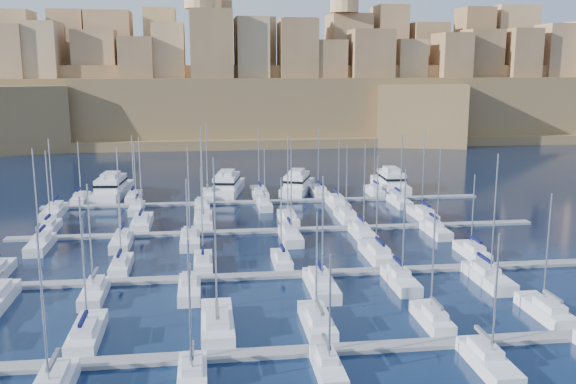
{
  "coord_description": "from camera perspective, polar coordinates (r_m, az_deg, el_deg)",
  "views": [
    {
      "loc": [
        -11.67,
        -88.4,
        26.11
      ],
      "look_at": [
        0.71,
        6.0,
        7.2
      ],
      "focal_mm": 40.0,
      "sensor_mm": 36.0,
      "label": 1
    }
  ],
  "objects": [
    {
      "name": "sailboat_15",
      "position": [
        85.46,
        -0.56,
        -6.05
      ],
      "size": [
        2.23,
        7.42,
        12.02
      ],
      "color": "silver",
      "rests_on": "ground"
    },
    {
      "name": "pontoon_mid_near",
      "position": [
        81.51,
        1.16,
        -7.3
      ],
      "size": [
        84.0,
        2.0,
        0.4
      ],
      "primitive_type": "cube",
      "color": "slate",
      "rests_on": "ground"
    },
    {
      "name": "motor_yacht_b",
      "position": [
        132.36,
        -5.44,
        0.57
      ],
      "size": [
        8.17,
        17.55,
        5.25
      ],
      "color": "silver",
      "rests_on": "ground"
    },
    {
      "name": "sailboat_32",
      "position": [
        96.22,
        -8.68,
        -4.18
      ],
      "size": [
        2.83,
        9.45,
        14.85
      ],
      "color": "silver",
      "rests_on": "ground"
    },
    {
      "name": "sailboat_17",
      "position": [
        92.68,
        16.05,
        -5.12
      ],
      "size": [
        2.44,
        8.14,
        11.76
      ],
      "color": "silver",
      "rests_on": "ground"
    },
    {
      "name": "sailboat_29",
      "position": [
        113.29,
        11.89,
        -1.94
      ],
      "size": [
        2.82,
        9.39,
        15.54
      ],
      "color": "silver",
      "rests_on": "ground"
    },
    {
      "name": "sailboat_4",
      "position": [
        68.26,
        12.69,
        -10.89
      ],
      "size": [
        2.33,
        7.78,
        12.06
      ],
      "color": "silver",
      "rests_on": "ground"
    },
    {
      "name": "motor_yacht_d",
      "position": [
        137.6,
        9.1,
        0.88
      ],
      "size": [
        5.43,
        16.39,
        5.25
      ],
      "color": "silver",
      "rests_on": "ground"
    },
    {
      "name": "sailboat_25",
      "position": [
        107.8,
        -12.85,
        -2.65
      ],
      "size": [
        2.99,
        9.96,
        15.01
      ],
      "color": "silver",
      "rests_on": "ground"
    },
    {
      "name": "sailboat_19",
      "position": [
        76.83,
        -16.83,
        -8.55
      ],
      "size": [
        2.48,
        8.26,
        13.67
      ],
      "color": "silver",
      "rests_on": "ground"
    },
    {
      "name": "sailboat_22",
      "position": [
        78.92,
        9.97,
        -7.69
      ],
      "size": [
        2.64,
        8.79,
        14.58
      ],
      "color": "silver",
      "rests_on": "ground"
    },
    {
      "name": "motor_yacht_c",
      "position": [
        133.01,
        0.83,
        0.67
      ],
      "size": [
        9.46,
        16.22,
        5.25
      ],
      "color": "silver",
      "rests_on": "ground"
    },
    {
      "name": "sailboat_20",
      "position": [
        75.71,
        -8.74,
        -8.48
      ],
      "size": [
        2.52,
        8.4,
        14.02
      ],
      "color": "silver",
      "rests_on": "ground"
    },
    {
      "name": "motor_yacht_a",
      "position": [
        133.96,
        -15.39,
        0.34
      ],
      "size": [
        6.89,
        18.08,
        5.25
      ],
      "color": "silver",
      "rests_on": "ground"
    },
    {
      "name": "ground",
      "position": [
        92.91,
        0.05,
        -5.09
      ],
      "size": [
        600.0,
        600.0,
        0.0
      ],
      "primitive_type": "plane",
      "color": "black",
      "rests_on": "ground"
    },
    {
      "name": "sailboat_5",
      "position": [
        73.73,
        21.9,
        -9.74
      ],
      "size": [
        2.61,
        8.69,
        13.49
      ],
      "color": "silver",
      "rests_on": "ground"
    },
    {
      "name": "sailboat_37",
      "position": [
        128.97,
        -13.53,
        -0.43
      ],
      "size": [
        2.63,
        8.78,
        13.1
      ],
      "color": "silver",
      "rests_on": "ground"
    },
    {
      "name": "sailboat_43",
      "position": [
        118.9,
        -13.3,
        -1.4
      ],
      "size": [
        2.41,
        8.02,
        12.97
      ],
      "color": "silver",
      "rests_on": "ground"
    },
    {
      "name": "sailboat_33",
      "position": [
        97.07,
        0.23,
        -3.9
      ],
      "size": [
        2.79,
        9.3,
        15.53
      ],
      "color": "silver",
      "rests_on": "ground"
    },
    {
      "name": "sailboat_30",
      "position": [
        99.28,
        -21.14,
        -4.34
      ],
      "size": [
        2.71,
        9.04,
        15.02
      ],
      "color": "silver",
      "rests_on": "ground"
    },
    {
      "name": "sailboat_8",
      "position": [
        55.64,
        -8.5,
        -16.04
      ],
      "size": [
        2.41,
        8.02,
        13.01
      ],
      "color": "silver",
      "rests_on": "ground"
    },
    {
      "name": "sailboat_36",
      "position": [
        130.33,
        -17.96,
        -0.55
      ],
      "size": [
        2.56,
        8.52,
        12.07
      ],
      "color": "silver",
      "rests_on": "ground"
    },
    {
      "name": "sailboat_41",
      "position": [
        132.49,
        7.69,
        0.09
      ],
      "size": [
        2.48,
        8.27,
        13.43
      ],
      "color": "silver",
      "rests_on": "ground"
    },
    {
      "name": "sailboat_23",
      "position": [
        82.29,
        17.37,
        -7.23
      ],
      "size": [
        2.95,
        9.82,
        16.28
      ],
      "color": "silver",
      "rests_on": "ground"
    },
    {
      "name": "sailboat_35",
      "position": [
        103.04,
        13.0,
        -3.31
      ],
      "size": [
        2.51,
        8.37,
        13.93
      ],
      "color": "silver",
      "rests_on": "ground"
    },
    {
      "name": "sailboat_47",
      "position": [
        123.39,
        9.87,
        -0.8
      ],
      "size": [
        2.63,
        8.76,
        13.88
      ],
      "color": "silver",
      "rests_on": "ground"
    },
    {
      "name": "sailboat_46",
      "position": [
        119.92,
        4.43,
        -1.01
      ],
      "size": [
        2.92,
        9.75,
        13.52
      ],
      "color": "silver",
      "rests_on": "ground"
    },
    {
      "name": "sailboat_34",
      "position": [
        99.33,
        6.64,
        -3.63
      ],
      "size": [
        2.67,
        8.9,
        15.15
      ],
      "color": "silver",
      "rests_on": "ground"
    },
    {
      "name": "sailboat_42",
      "position": [
        120.25,
        -20.06,
        -1.63
      ],
      "size": [
        3.01,
        10.03,
        13.98
      ],
      "color": "silver",
      "rests_on": "ground"
    },
    {
      "name": "pontoon_mid_far",
      "position": [
        102.42,
        -0.69,
        -3.42
      ],
      "size": [
        84.0,
        2.0,
        0.4
      ],
      "primitive_type": "cube",
      "color": "slate",
      "rests_on": "ground"
    },
    {
      "name": "sailboat_27",
      "position": [
        107.83,
        0.02,
        -2.37
      ],
      "size": [
        2.78,
        9.26,
        14.95
      ],
      "color": "silver",
      "rests_on": "ground"
    },
    {
      "name": "sailboat_39",
      "position": [
        129.41,
        -2.57,
        -0.07
      ],
      "size": [
        3.11,
        10.36,
        14.05
      ],
      "color": "silver",
      "rests_on": "ground"
    },
    {
      "name": "sailboat_26",
      "position": [
        107.29,
        -7.54,
        -2.52
      ],
      "size": [
        2.99,
        9.96,
        16.73
      ],
      "color": "silver",
      "rests_on": "ground"
    },
    {
      "name": "sailboat_31",
      "position": [
        97.19,
        -14.55,
        -4.26
      ],
      "size": [
        2.7,
        9.0,
        15.02
      ],
      "color": "silver",
      "rests_on": "ground"
    },
    {
      "name": "sailboat_38",
      "position": [
        128.25,
        -7.17,
        -0.26
      ],
      "size": [
        2.66,
        8.87,
        15.27
      ],
      "color": "silver",
      "rests_on": "ground"
    },
    {
      "name": "sailboat_14",
      "position": [
        85.15,
        -7.55,
        -6.2
      ],
      "size": [
        2.39,
        7.98,
        13.51
      ],
      "color": "silver",
      "rests_on": "ground"
    },
    {
      "name": "pontoon_far",
      "position": [
        123.7,
        -1.89,
        -0.86
      ],
      "size": [
        84.0,
        2.0,
        0.4
      ],
      "primitive_type": "cube",
      "color": "slate",
      "rests_on": "ground"
    },
    {
      "name": "sailboat_44",
      "position": [
        117.79,
        -7.63,
        -1.31
      ],
      "size": [
        2.69,
        8.97,
        13.58
      ],
      "color": "silver",
      "rests_on": "ground"
    },
    {
      "name": "sailboat_13",
      "position": [
        85.86,
        -14.61,
        -6.35
      ],
      "size": [
        2.39,
        7.96,
        11.09
      ],
      "color": "silver",
      "rests_on": "ground"
    },
    {
      "name": "pontoon_near",
      "position": [
        61.37,
        4.33,
        -13.77
      ],
      "size": [
        84.0,
        2.0,
        0.4
      ],
      "primitive_type": "cube",
      "color": "slate",
      "rests_on": "ground"
    },
    {
      "name": "sailboat_10",
      "position": [
        60.37,
        17.38,
        -14.17
      ],
      "size": [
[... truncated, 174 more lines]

